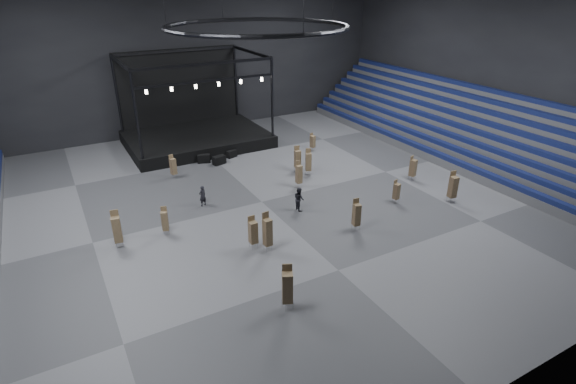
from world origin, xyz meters
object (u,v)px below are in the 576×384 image
stage (194,129)px  chair_stack_3 (308,161)px  chair_stack_13 (396,191)px  chair_stack_1 (165,220)px  flight_case_mid (219,160)px  chair_stack_2 (413,167)px  chair_stack_8 (297,159)px  flight_case_right (232,154)px  chair_stack_12 (267,232)px  chair_stack_9 (117,229)px  man_center (202,196)px  chair_stack_5 (173,166)px  chair_stack_0 (299,174)px  crew_member (299,199)px  chair_stack_4 (313,141)px  chair_stack_11 (287,287)px  chair_stack_7 (453,186)px  chair_stack_10 (356,214)px  chair_stack_6 (253,232)px  flight_case_left (204,159)px

stage → chair_stack_3: stage is taller
chair_stack_13 → chair_stack_1: bearing=153.0°
flight_case_mid → chair_stack_2: chair_stack_2 is taller
chair_stack_2 → chair_stack_8: (-7.74, 6.48, 0.08)m
flight_case_right → chair_stack_12: size_ratio=0.38×
flight_case_right → chair_stack_2: 17.24m
flight_case_mid → chair_stack_1: (-7.89, -10.40, 0.67)m
chair_stack_9 → man_center: bearing=33.6°
chair_stack_5 → chair_stack_2: bearing=-49.2°
chair_stack_0 → crew_member: 4.12m
man_center → chair_stack_3: bearing=167.7°
stage → chair_stack_0: stage is taller
flight_case_right → stage: bearing=106.1°
chair_stack_2 → chair_stack_4: (-3.61, 10.54, -0.20)m
chair_stack_9 → chair_stack_11: bearing=-48.4°
chair_stack_4 → chair_stack_11: size_ratio=0.69×
chair_stack_7 → crew_member: 12.01m
flight_case_right → crew_member: (0.19, -12.79, 0.56)m
chair_stack_13 → chair_stack_10: bearing=-174.4°
chair_stack_1 → chair_stack_7: size_ratio=0.80×
chair_stack_5 → chair_stack_10: bearing=-79.3°
chair_stack_0 → flight_case_mid: bearing=115.9°
chair_stack_7 → chair_stack_8: bearing=131.8°
chair_stack_8 → chair_stack_13: 9.82m
chair_stack_1 → chair_stack_10: size_ratio=0.88×
flight_case_mid → man_center: bearing=-119.4°
chair_stack_10 → chair_stack_6: bearing=177.9°
chair_stack_13 → crew_member: chair_stack_13 is taller
chair_stack_3 → chair_stack_12: (-8.77, -9.37, 0.12)m
chair_stack_0 → chair_stack_3: bearing=42.0°
chair_stack_1 → chair_stack_8: chair_stack_8 is taller
flight_case_mid → chair_stack_2: bearing=-41.3°
flight_case_right → crew_member: size_ratio=0.57×
chair_stack_6 → chair_stack_10: size_ratio=0.97×
chair_stack_1 → stage: bearing=85.7°
chair_stack_10 → chair_stack_4: bearing=77.1°
flight_case_left → chair_stack_13: bearing=-56.5°
chair_stack_11 → crew_member: bearing=81.5°
chair_stack_11 → chair_stack_13: chair_stack_11 is taller
chair_stack_6 → chair_stack_8: 13.19m
flight_case_mid → man_center: (-4.23, -7.50, 0.42)m
flight_case_left → chair_stack_4: 11.03m
chair_stack_1 → chair_stack_5: chair_stack_5 is taller
chair_stack_4 → chair_stack_11: chair_stack_11 is taller
flight_case_right → chair_stack_7: chair_stack_7 is taller
chair_stack_1 → chair_stack_8: bearing=41.2°
chair_stack_10 → man_center: (-8.07, 8.70, -0.40)m
chair_stack_7 → chair_stack_9: 24.65m
flight_case_left → crew_member: bearing=-76.6°
chair_stack_12 → chair_stack_13: bearing=0.7°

